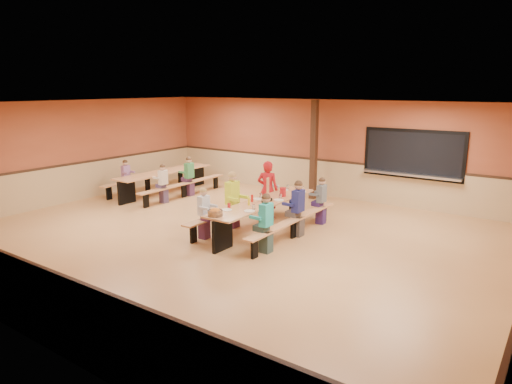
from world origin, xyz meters
The scene contains 23 objects.
ground centered at (0.00, 0.00, 0.00)m, with size 12.00×12.00×0.00m, color #A26B3D.
room_envelope centered at (0.00, 0.00, 0.69)m, with size 12.04×10.04×3.02m.
kitchen_pass_through centered at (2.60, 4.96, 1.49)m, with size 2.78×0.28×1.38m.
structural_post centered at (-0.20, 4.40, 1.50)m, with size 0.18×0.18×3.00m, color black.
cafeteria_table_main centered at (0.40, 0.79, 0.53)m, with size 1.91×3.70×0.74m.
cafeteria_table_second centered at (-4.41, 2.25, 0.53)m, with size 1.91×3.70×0.74m.
seated_child_white_left centered at (-0.42, -0.40, 0.58)m, with size 0.35×0.28×1.16m, color silver, non-canonical shape.
seated_adult_yellow centered at (-0.42, 0.65, 0.68)m, with size 0.44×0.36×1.36m, color #D6EE28, non-canonical shape.
seated_child_grey_left centered at (-0.42, 2.19, 0.59)m, with size 0.35×0.29×1.18m, color #BEBEBE, non-canonical shape.
seated_child_teal_right centered at (1.23, -0.35, 0.62)m, with size 0.38×0.31×1.24m, color teal, non-canonical shape.
seated_child_navy_right centered at (1.23, 0.98, 0.64)m, with size 0.41×0.33×1.29m, color navy, non-canonical shape.
seated_child_char_right centered at (1.23, 2.15, 0.58)m, with size 0.35×0.28×1.17m, color #53595D, non-canonical shape.
seated_child_purple_sec centered at (-5.24, 1.38, 0.56)m, with size 0.33×0.27×1.13m, color #915F8C, non-canonical shape.
seated_child_green_sec centered at (-3.59, 2.52, 0.61)m, with size 0.38×0.31×1.22m, color #388248, non-canonical shape.
seated_child_tan_sec centered at (-3.59, 1.40, 0.57)m, with size 0.34×0.28×1.14m, color beige, non-canonical shape.
standing_woman centered at (-0.18, 1.84, 0.76)m, with size 0.55×0.36×1.52m, color #B11419.
punch_pitcher centered at (0.50, 1.49, 0.85)m, with size 0.16×0.16×0.22m, color #B4181E.
chip_bowl centered at (0.25, -0.81, 0.81)m, with size 0.32×0.32×0.15m, color orange, non-canonical shape.
napkin_dispenser centered at (0.47, 0.74, 0.80)m, with size 0.10×0.14×0.13m, color black.
condiment_mustard centered at (0.32, 0.30, 0.82)m, with size 0.06×0.06×0.17m, color yellow.
condiment_ketchup centered at (0.20, 0.60, 0.82)m, with size 0.06×0.06×0.17m, color #B2140F.
table_paddle centered at (0.44, 0.90, 0.88)m, with size 0.16×0.16×0.56m.
place_settings centered at (0.40, 0.79, 0.80)m, with size 0.65×3.30×0.11m, color beige, non-canonical shape.
Camera 1 is at (6.20, -7.86, 3.38)m, focal length 32.00 mm.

